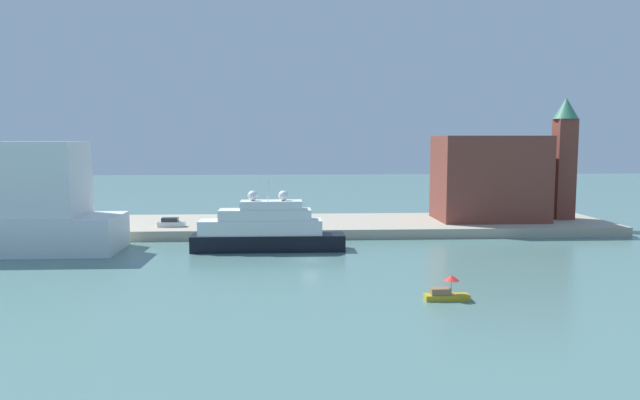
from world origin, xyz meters
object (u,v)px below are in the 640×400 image
at_px(harbor_building, 489,178).
at_px(parked_car, 171,223).
at_px(large_yacht, 266,230).
at_px(small_motorboat, 446,292).
at_px(bell_tower, 564,153).
at_px(mooring_bollard, 294,228).
at_px(person_figure, 201,225).

bearing_deg(harbor_building, parked_car, -174.11).
relative_size(large_yacht, harbor_building, 1.18).
relative_size(small_motorboat, parked_car, 1.01).
xyz_separation_m(small_motorboat, bell_tower, (35.03, 48.57, 13.00)).
bearing_deg(mooring_bollard, large_yacht, -113.92).
height_order(parked_car, mooring_bollard, parked_car).
xyz_separation_m(large_yacht, bell_tower, (54.52, 20.22, 10.84)).
height_order(harbor_building, parked_car, harbor_building).
bearing_deg(mooring_bollard, harbor_building, 15.67).
bearing_deg(bell_tower, mooring_bollard, -168.06).
distance_m(small_motorboat, parked_car, 55.55).
bearing_deg(large_yacht, person_figure, 135.73).
bearing_deg(person_figure, harbor_building, 9.69).
xyz_separation_m(person_figure, mooring_bollard, (15.45, -1.32, -0.39)).
distance_m(large_yacht, harbor_building, 45.32).
bearing_deg(parked_car, bell_tower, 5.13).
relative_size(large_yacht, mooring_bollard, 34.93).
relative_size(large_yacht, bell_tower, 1.00).
relative_size(harbor_building, person_figure, 12.41).
relative_size(small_motorboat, mooring_bollard, 7.02).
xyz_separation_m(parked_car, mooring_bollard, (20.87, -4.24, -0.35)).
xyz_separation_m(large_yacht, harbor_building, (40.32, 19.71, 6.33)).
distance_m(small_motorboat, mooring_bollard, 40.91).
relative_size(bell_tower, person_figure, 14.58).
bearing_deg(bell_tower, harbor_building, -177.93).
bearing_deg(person_figure, parked_car, 151.68).
xyz_separation_m(large_yacht, person_figure, (-11.20, 10.91, -0.69)).
xyz_separation_m(small_motorboat, parked_car, (-36.11, 42.19, 1.43)).
distance_m(large_yacht, mooring_bollard, 10.55).
xyz_separation_m(parked_car, person_figure, (5.42, -2.92, 0.04)).
xyz_separation_m(small_motorboat, mooring_bollard, (-15.23, 37.95, 1.09)).
xyz_separation_m(bell_tower, person_figure, (-65.71, -9.31, -11.53)).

